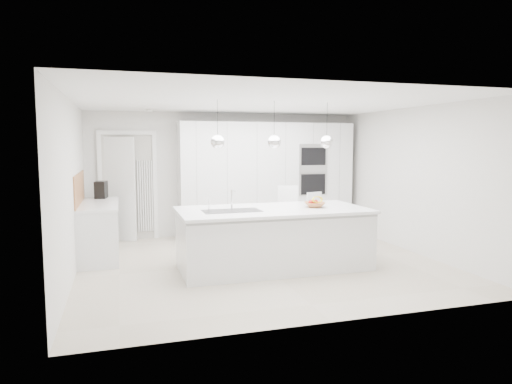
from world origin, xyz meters
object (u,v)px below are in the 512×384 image
object	(u,v)px
fruit_bowl	(315,205)
espresso_machine	(101,190)
island_base	(274,240)
bar_stool_right	(317,221)
bar_stool_left	(291,220)

from	to	relation	value
fruit_bowl	espresso_machine	world-z (taller)	espresso_machine
espresso_machine	island_base	bearing A→B (deg)	-29.91
espresso_machine	bar_stool_right	xyz separation A→B (m)	(3.68, -1.21, -0.55)
fruit_bowl	bar_stool_right	size ratio (longest dim) A/B	0.32
fruit_bowl	bar_stool_left	world-z (taller)	bar_stool_left
island_base	bar_stool_right	world-z (taller)	bar_stool_right
espresso_machine	bar_stool_left	bearing A→B (deg)	-11.40
bar_stool_left	island_base	bearing A→B (deg)	-106.01
bar_stool_left	espresso_machine	bearing A→B (deg)	175.97
island_base	fruit_bowl	xyz separation A→B (m)	(0.67, 0.01, 0.51)
island_base	fruit_bowl	distance (m)	0.84
fruit_bowl	bar_stool_right	xyz separation A→B (m)	(0.49, 0.99, -0.44)
fruit_bowl	espresso_machine	xyz separation A→B (m)	(-3.20, 2.19, 0.11)
island_base	bar_stool_right	bearing A→B (deg)	40.73
espresso_machine	bar_stool_left	world-z (taller)	espresso_machine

